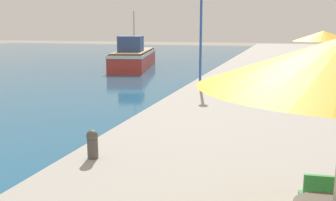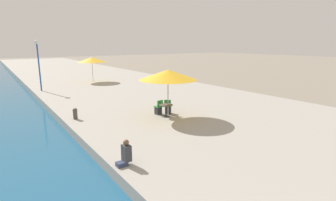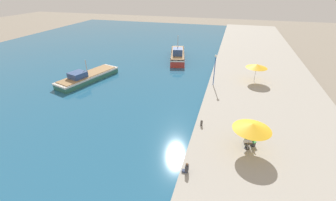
% 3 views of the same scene
% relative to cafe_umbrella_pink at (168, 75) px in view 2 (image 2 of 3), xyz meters
% --- Properties ---
extents(quay_promenade, '(16.00, 90.00, 0.51)m').
position_rel_cafe_umbrella_pink_xyz_m(quay_promenade, '(2.70, 25.07, -2.76)').
color(quay_promenade, '#A39E93').
rests_on(quay_promenade, ground_plane).
extents(cafe_umbrella_pink, '(3.32, 3.32, 2.80)m').
position_rel_cafe_umbrella_pink_xyz_m(cafe_umbrella_pink, '(0.00, 0.00, 0.00)').
color(cafe_umbrella_pink, '#B7B7B7').
rests_on(cafe_umbrella_pink, quay_promenade).
extents(cafe_umbrella_white, '(3.13, 3.13, 2.74)m').
position_rel_cafe_umbrella_pink_xyz_m(cafe_umbrella_white, '(1.34, 16.92, -0.04)').
color(cafe_umbrella_white, '#B7B7B7').
rests_on(cafe_umbrella_white, quay_promenade).
extents(cafe_table, '(0.80, 0.80, 0.74)m').
position_rel_cafe_umbrella_pink_xyz_m(cafe_table, '(-0.07, 0.12, -1.97)').
color(cafe_table, '#333338').
rests_on(cafe_table, quay_promenade).
extents(cafe_chair_left, '(0.59, 0.59, 0.91)m').
position_rel_cafe_umbrella_pink_xyz_m(cafe_chair_left, '(0.44, 0.63, -2.18)').
color(cafe_chair_left, '#2D2D33').
rests_on(cafe_chair_left, quay_promenade).
extents(cafe_chair_right, '(0.44, 0.46, 0.91)m').
position_rel_cafe_umbrella_pink_xyz_m(cafe_chair_right, '(-0.13, 0.84, -2.18)').
color(cafe_chair_right, '#2D2D33').
rests_on(cafe_chair_right, quay_promenade).
extents(person_at_quay, '(0.52, 0.36, 0.95)m').
position_rel_cafe_umbrella_pink_xyz_m(person_at_quay, '(-4.81, -4.27, -2.09)').
color(person_at_quay, '#333D5B').
rests_on(person_at_quay, quay_promenade).
extents(mooring_bollard, '(0.26, 0.26, 0.65)m').
position_rel_cafe_umbrella_pink_xyz_m(mooring_bollard, '(-4.63, 2.67, -2.16)').
color(mooring_bollard, '#4C4742').
rests_on(mooring_bollard, quay_promenade).
extents(lamppost, '(0.36, 0.36, 4.56)m').
position_rel_cafe_umbrella_pink_xyz_m(lamppost, '(-4.56, 13.84, 0.59)').
color(lamppost, '#28519E').
rests_on(lamppost, quay_promenade).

